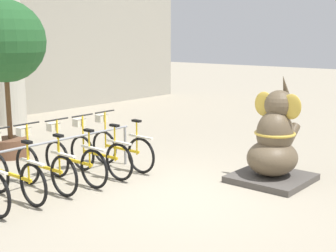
{
  "coord_description": "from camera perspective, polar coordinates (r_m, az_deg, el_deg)",
  "views": [
    {
      "loc": [
        -5.52,
        -4.39,
        2.47
      ],
      "look_at": [
        0.32,
        0.52,
        1.0
      ],
      "focal_mm": 50.0,
      "sensor_mm": 36.0,
      "label": 1
    }
  ],
  "objects": [
    {
      "name": "ground_plane",
      "position": [
        7.48,
        1.47,
        -8.39
      ],
      "size": [
        60.0,
        60.0,
        0.0
      ],
      "primitive_type": "plane",
      "color": "#9E937F"
    },
    {
      "name": "column_right",
      "position": [
        13.98,
        -19.41,
        10.92
      ],
      "size": [
        1.23,
        1.23,
        5.16
      ],
      "color": "#BCB7A8",
      "rests_on": "ground_plane"
    },
    {
      "name": "bike_rack",
      "position": [
        8.05,
        -13.73,
        -2.87
      ],
      "size": [
        3.43,
        0.05,
        0.77
      ],
      "color": "gray",
      "rests_on": "ground_plane"
    },
    {
      "name": "bicycle_1",
      "position": [
        7.56,
        -18.38,
        -5.51
      ],
      "size": [
        0.48,
        1.65,
        1.06
      ],
      "color": "black",
      "rests_on": "ground_plane"
    },
    {
      "name": "bicycle_2",
      "position": [
        7.87,
        -14.94,
        -4.68
      ],
      "size": [
        0.48,
        1.65,
        1.06
      ],
      "color": "black",
      "rests_on": "ground_plane"
    },
    {
      "name": "bicycle_3",
      "position": [
        8.15,
        -11.47,
        -3.98
      ],
      "size": [
        0.48,
        1.65,
        1.06
      ],
      "color": "black",
      "rests_on": "ground_plane"
    },
    {
      "name": "bicycle_4",
      "position": [
        8.5,
        -8.46,
        -3.27
      ],
      "size": [
        0.48,
        1.65,
        1.06
      ],
      "color": "black",
      "rests_on": "ground_plane"
    },
    {
      "name": "bicycle_5",
      "position": [
        8.88,
        -5.81,
        -2.59
      ],
      "size": [
        0.48,
        1.65,
        1.06
      ],
      "color": "black",
      "rests_on": "ground_plane"
    },
    {
      "name": "elephant_statue",
      "position": [
        8.23,
        12.82,
        -2.29
      ],
      "size": [
        1.24,
        1.24,
        1.85
      ],
      "color": "#4C4742",
      "rests_on": "ground_plane"
    },
    {
      "name": "potted_tree",
      "position": [
        10.0,
        -19.31,
        9.2
      ],
      "size": [
        1.65,
        1.65,
        3.2
      ],
      "color": "brown",
      "rests_on": "ground_plane"
    }
  ]
}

